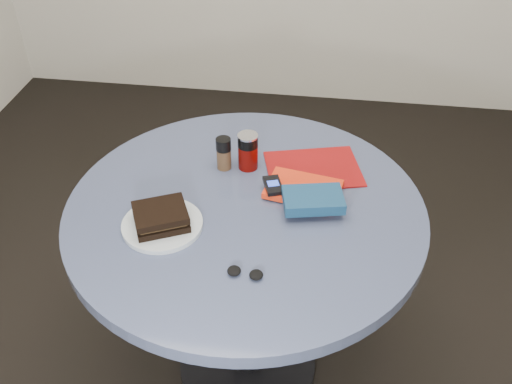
# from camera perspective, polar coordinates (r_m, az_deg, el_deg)

# --- Properties ---
(ground) EXTENTS (4.00, 4.00, 0.00)m
(ground) POSITION_cam_1_polar(r_m,az_deg,el_deg) (2.14, -0.83, -16.92)
(ground) COLOR black
(ground) RESTS_ON ground
(table) EXTENTS (1.00, 1.00, 0.75)m
(table) POSITION_cam_1_polar(r_m,az_deg,el_deg) (1.69, -1.01, -5.57)
(table) COLOR black
(table) RESTS_ON ground
(plate) EXTENTS (0.24, 0.24, 0.01)m
(plate) POSITION_cam_1_polar(r_m,az_deg,el_deg) (1.53, -9.35, -3.25)
(plate) COLOR silver
(plate) RESTS_ON table
(sandwich) EXTENTS (0.17, 0.16, 0.05)m
(sandwich) POSITION_cam_1_polar(r_m,az_deg,el_deg) (1.51, -9.50, -2.47)
(sandwich) COLOR black
(sandwich) RESTS_ON plate
(soda_can) EXTENTS (0.07, 0.07, 0.11)m
(soda_can) POSITION_cam_1_polar(r_m,az_deg,el_deg) (1.69, -0.81, 4.11)
(soda_can) COLOR #5D0804
(soda_can) RESTS_ON table
(pepper_grinder) EXTENTS (0.05, 0.05, 0.10)m
(pepper_grinder) POSITION_cam_1_polar(r_m,az_deg,el_deg) (1.69, -3.25, 3.89)
(pepper_grinder) COLOR #48311E
(pepper_grinder) RESTS_ON table
(magazine) EXTENTS (0.32, 0.27, 0.00)m
(magazine) POSITION_cam_1_polar(r_m,az_deg,el_deg) (1.72, 5.75, 2.32)
(magazine) COLOR maroon
(magazine) RESTS_ON table
(red_book) EXTENTS (0.23, 0.17, 0.02)m
(red_book) POSITION_cam_1_polar(r_m,az_deg,el_deg) (1.62, 4.75, 0.30)
(red_book) COLOR red
(red_book) RESTS_ON magazine
(novel) EXTENTS (0.18, 0.14, 0.03)m
(novel) POSITION_cam_1_polar(r_m,az_deg,el_deg) (1.55, 5.73, -0.77)
(novel) COLOR navy
(novel) RESTS_ON red_book
(mp3_player) EXTENTS (0.07, 0.09, 0.01)m
(mp3_player) POSITION_cam_1_polar(r_m,az_deg,el_deg) (1.61, 1.72, 0.67)
(mp3_player) COLOR black
(mp3_player) RESTS_ON red_book
(headphones) EXTENTS (0.09, 0.04, 0.02)m
(headphones) POSITION_cam_1_polar(r_m,az_deg,el_deg) (1.38, -1.10, -8.09)
(headphones) COLOR black
(headphones) RESTS_ON table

